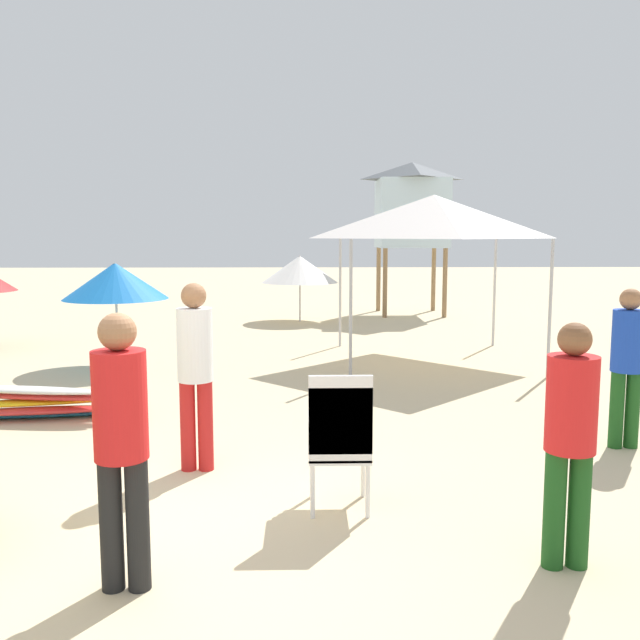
% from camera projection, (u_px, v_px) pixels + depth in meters
% --- Properties ---
extents(ground, '(80.00, 80.00, 0.00)m').
position_uv_depth(ground, '(145.00, 543.00, 4.75)').
color(ground, beige).
extents(stacked_plastic_chairs, '(0.48, 0.48, 1.11)m').
position_uv_depth(stacked_plastic_chairs, '(340.00, 431.00, 5.20)').
color(stacked_plastic_chairs, white).
rests_on(stacked_plastic_chairs, ground).
extents(surfboard_pile, '(2.49, 0.73, 0.40)m').
position_uv_depth(surfboard_pile, '(39.00, 403.00, 7.92)').
color(surfboard_pile, '#268CCC').
rests_on(surfboard_pile, ground).
extents(lifeguard_near_left, '(0.32, 0.32, 1.61)m').
position_uv_depth(lifeguard_near_left, '(570.00, 430.00, 4.30)').
color(lifeguard_near_left, '#194C19').
rests_on(lifeguard_near_left, ground).
extents(lifeguard_near_center, '(0.32, 0.32, 1.62)m').
position_uv_depth(lifeguard_near_center, '(627.00, 358.00, 6.77)').
color(lifeguard_near_center, '#194C19').
rests_on(lifeguard_near_center, ground).
extents(lifeguard_near_right, '(0.32, 0.32, 1.70)m').
position_uv_depth(lifeguard_near_right, '(121.00, 433.00, 4.02)').
color(lifeguard_near_right, black).
rests_on(lifeguard_near_right, ground).
extents(lifeguard_far_right, '(0.32, 0.32, 1.72)m').
position_uv_depth(lifeguard_far_right, '(195.00, 364.00, 6.11)').
color(lifeguard_far_right, red).
rests_on(lifeguard_far_right, ground).
extents(popup_canopy, '(3.04, 3.04, 2.81)m').
position_uv_depth(popup_canopy, '(434.00, 217.00, 11.38)').
color(popup_canopy, '#B2B2B7').
rests_on(popup_canopy, ground).
extents(lifeguard_tower, '(1.98, 1.98, 4.05)m').
position_uv_depth(lifeguard_tower, '(412.00, 205.00, 18.08)').
color(lifeguard_tower, olive).
rests_on(lifeguard_tower, ground).
extents(beach_umbrella_mid, '(1.89, 1.89, 1.63)m').
position_uv_depth(beach_umbrella_mid, '(300.00, 269.00, 16.77)').
color(beach_umbrella_mid, beige).
rests_on(beach_umbrella_mid, ground).
extents(beach_umbrella_far, '(1.68, 1.68, 1.70)m').
position_uv_depth(beach_umbrella_far, '(115.00, 281.00, 10.93)').
color(beach_umbrella_far, beige).
rests_on(beach_umbrella_far, ground).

